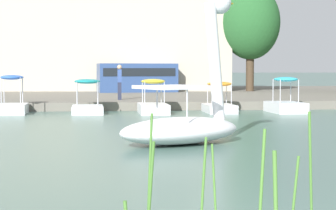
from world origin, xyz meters
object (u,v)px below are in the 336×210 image
pedal_boat_orange (219,103)px  pedal_boat_teal (87,103)px  tree_broadleaf_right (250,23)px  parked_van (137,77)px  pedal_boat_yellow (153,103)px  pedal_boat_blue (12,103)px  pedal_boat_cyan (285,103)px  swan_boat (185,117)px  person_on_path (120,81)px

pedal_boat_orange → pedal_boat_teal: pedal_boat_teal is taller
tree_broadleaf_right → parked_van: 8.25m
pedal_boat_yellow → pedal_boat_blue: size_ratio=1.05×
pedal_boat_teal → pedal_boat_cyan: bearing=-1.2°
swan_boat → tree_broadleaf_right: 25.26m
pedal_boat_yellow → tree_broadleaf_right: tree_broadleaf_right is taller
swan_boat → pedal_boat_blue: 11.88m
swan_boat → pedal_boat_blue: bearing=118.8°
person_on_path → parked_van: (1.36, 9.26, 0.08)m
pedal_boat_yellow → person_on_path: person_on_path is taller
pedal_boat_blue → pedal_boat_teal: bearing=-5.3°
pedal_boat_orange → parked_van: bearing=102.2°
person_on_path → parked_van: 9.36m
pedal_boat_orange → pedal_boat_teal: (-5.53, -0.10, 0.03)m
pedal_boat_yellow → parked_van: size_ratio=0.43×
pedal_boat_teal → swan_boat: bearing=-75.3°
swan_boat → pedal_boat_teal: size_ratio=1.89×
pedal_boat_teal → pedal_boat_orange: bearing=1.0°
pedal_boat_blue → parked_van: bearing=65.1°
tree_broadleaf_right → pedal_boat_blue: bearing=-134.9°
swan_boat → pedal_boat_cyan: swan_boat is taller
tree_broadleaf_right → parked_van: tree_broadleaf_right is taller
pedal_boat_cyan → tree_broadleaf_right: 14.61m
swan_boat → tree_broadleaf_right: bearing=72.3°
pedal_boat_blue → person_on_path: 5.63m
pedal_boat_cyan → pedal_boat_teal: 8.32m
pedal_boat_orange → pedal_boat_teal: bearing=-179.0°
pedal_boat_orange → pedal_boat_blue: (-8.60, 0.18, 0.03)m
tree_broadleaf_right → person_on_path: tree_broadleaf_right is taller
pedal_boat_orange → tree_broadleaf_right: size_ratio=0.29×
pedal_boat_yellow → person_on_path: 4.07m
pedal_boat_orange → pedal_boat_cyan: bearing=-5.7°
pedal_boat_orange → parked_van: (-2.75, 12.75, 0.94)m
pedal_boat_cyan → pedal_boat_blue: pedal_boat_blue is taller
pedal_boat_orange → pedal_boat_blue: size_ratio=0.96×
pedal_boat_orange → pedal_boat_yellow: pedal_boat_yellow is taller
pedal_boat_yellow → swan_boat: bearing=-90.3°
pedal_boat_cyan → person_on_path: 7.91m
pedal_boat_cyan → person_on_path: person_on_path is taller
pedal_boat_blue → parked_van: size_ratio=0.41×
tree_broadleaf_right → pedal_boat_teal: bearing=-126.9°
parked_van → pedal_boat_orange: bearing=-77.8°
pedal_boat_cyan → pedal_boat_teal: size_ratio=1.06×
pedal_boat_orange → person_on_path: person_on_path is taller
pedal_boat_orange → pedal_boat_teal: size_ratio=1.00×
person_on_path → pedal_boat_orange: bearing=-40.3°
pedal_boat_orange → person_on_path: 5.46m
person_on_path → tree_broadleaf_right: bearing=48.8°
pedal_boat_cyan → pedal_boat_yellow: pedal_boat_cyan is taller
swan_boat → pedal_boat_orange: (2.87, 10.22, -0.25)m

